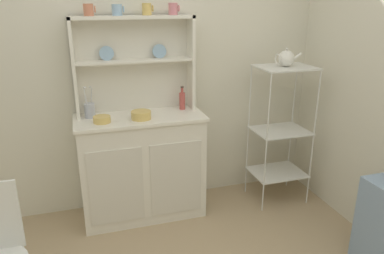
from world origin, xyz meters
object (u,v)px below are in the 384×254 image
object	(u,v)px
hutch_shelf_unit	(134,57)
porcelain_teapot	(286,58)
jam_bottle	(182,100)
utensil_jar	(90,110)
hutch_cabinet	(142,165)
bakers_rack	(281,123)
cup_terracotta_0	(89,10)
bowl_mixing_large	(102,119)

from	to	relation	value
hutch_shelf_unit	porcelain_teapot	distance (m)	1.22
jam_bottle	utensil_jar	xyz separation A→B (m)	(-0.74, -0.01, -0.02)
hutch_cabinet	jam_bottle	bearing A→B (deg)	13.19
hutch_cabinet	porcelain_teapot	world-z (taller)	porcelain_teapot
hutch_shelf_unit	bakers_rack	world-z (taller)	hutch_shelf_unit
cup_terracotta_0	porcelain_teapot	distance (m)	1.56
hutch_cabinet	utensil_jar	distance (m)	0.61
bakers_rack	bowl_mixing_large	xyz separation A→B (m)	(-1.49, 0.02, 0.17)
porcelain_teapot	utensil_jar	bearing A→B (deg)	173.73
bakers_rack	utensil_jar	distance (m)	1.59
hutch_cabinet	cup_terracotta_0	distance (m)	1.25
bakers_rack	cup_terracotta_0	distance (m)	1.78
hutch_shelf_unit	bowl_mixing_large	bearing A→B (deg)	-140.79
cup_terracotta_0	utensil_jar	world-z (taller)	cup_terracotta_0
bakers_rack	porcelain_teapot	world-z (taller)	porcelain_teapot
hutch_shelf_unit	jam_bottle	distance (m)	0.52
cup_terracotta_0	utensil_jar	xyz separation A→B (m)	(-0.06, -0.04, -0.73)
bakers_rack	jam_bottle	size ratio (longest dim) A/B	6.25
bowl_mixing_large	bakers_rack	bearing A→B (deg)	-0.79
jam_bottle	porcelain_teapot	bearing A→B (deg)	-12.31
jam_bottle	porcelain_teapot	size ratio (longest dim) A/B	0.87
cup_terracotta_0	jam_bottle	world-z (taller)	cup_terracotta_0
porcelain_teapot	cup_terracotta_0	bearing A→B (deg)	171.82
hutch_cabinet	cup_terracotta_0	world-z (taller)	cup_terracotta_0
bowl_mixing_large	hutch_shelf_unit	bearing A→B (deg)	39.21
jam_bottle	utensil_jar	size ratio (longest dim) A/B	0.79
hutch_shelf_unit	utensil_jar	size ratio (longest dim) A/B	3.80
bowl_mixing_large	porcelain_teapot	size ratio (longest dim) A/B	0.57
hutch_cabinet	bowl_mixing_large	bearing A→B (deg)	-165.85
hutch_shelf_unit	jam_bottle	bearing A→B (deg)	-11.91
hutch_shelf_unit	porcelain_teapot	xyz separation A→B (m)	(1.19, -0.26, -0.02)
cup_terracotta_0	bowl_mixing_large	distance (m)	0.79
bakers_rack	utensil_jar	world-z (taller)	bakers_rack
cup_terracotta_0	jam_bottle	bearing A→B (deg)	-3.04
bakers_rack	bowl_mixing_large	bearing A→B (deg)	179.21
porcelain_teapot	hutch_cabinet	bearing A→B (deg)	175.51
utensil_jar	porcelain_teapot	world-z (taller)	porcelain_teapot
jam_bottle	hutch_shelf_unit	bearing A→B (deg)	168.09
bakers_rack	utensil_jar	xyz separation A→B (m)	(-1.56, 0.17, 0.21)
bakers_rack	porcelain_teapot	size ratio (longest dim) A/B	5.42
bowl_mixing_large	jam_bottle	world-z (taller)	jam_bottle
hutch_cabinet	jam_bottle	xyz separation A→B (m)	(0.37, 0.09, 0.50)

